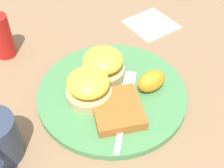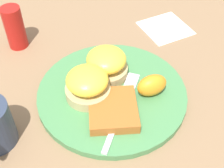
{
  "view_description": "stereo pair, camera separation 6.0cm",
  "coord_description": "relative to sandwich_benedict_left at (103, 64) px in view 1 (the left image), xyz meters",
  "views": [
    {
      "loc": [
        0.39,
        -0.16,
        0.46
      ],
      "look_at": [
        0.0,
        0.0,
        0.03
      ],
      "focal_mm": 50.0,
      "sensor_mm": 36.0,
      "label": 1
    },
    {
      "loc": [
        0.41,
        -0.1,
        0.46
      ],
      "look_at": [
        0.0,
        0.0,
        0.03
      ],
      "focal_mm": 50.0,
      "sensor_mm": 36.0,
      "label": 2
    }
  ],
  "objects": [
    {
      "name": "plate",
      "position": [
        0.05,
        -0.0,
        -0.04
      ],
      "size": [
        0.3,
        0.3,
        0.01
      ],
      "primitive_type": "cylinder",
      "color": "#47844C",
      "rests_on": "ground_plane"
    },
    {
      "name": "orange_wedge",
      "position": [
        0.07,
        0.07,
        -0.01
      ],
      "size": [
        0.05,
        0.07,
        0.04
      ],
      "primitive_type": "ellipsoid",
      "rotation": [
        0.0,
        0.0,
        4.88
      ],
      "color": "orange",
      "rests_on": "plate"
    },
    {
      "name": "condiment_bottle",
      "position": [
        -0.16,
        -0.18,
        0.01
      ],
      "size": [
        0.04,
        0.04,
        0.1
      ],
      "primitive_type": "cylinder",
      "color": "#B21914",
      "rests_on": "ground_plane"
    },
    {
      "name": "hashbrown_patty",
      "position": [
        0.1,
        -0.01,
        -0.02
      ],
      "size": [
        0.11,
        0.1,
        0.02
      ],
      "primitive_type": "cube",
      "rotation": [
        0.0,
        0.0,
        -0.16
      ],
      "color": "#A55A23",
      "rests_on": "plate"
    },
    {
      "name": "ground_plane",
      "position": [
        0.05,
        -0.0,
        -0.04
      ],
      "size": [
        1.1,
        1.1,
        0.0
      ],
      "primitive_type": "plane",
      "color": "#846647"
    },
    {
      "name": "sandwich_benedict_right",
      "position": [
        0.05,
        -0.05,
        0.0
      ],
      "size": [
        0.09,
        0.09,
        0.06
      ],
      "color": "tan",
      "rests_on": "plate"
    },
    {
      "name": "fork",
      "position": [
        0.09,
        0.01,
        -0.03
      ],
      "size": [
        0.18,
        0.12,
        0.0
      ],
      "color": "silver",
      "rests_on": "plate"
    },
    {
      "name": "napkin",
      "position": [
        -0.14,
        0.18,
        -0.04
      ],
      "size": [
        0.13,
        0.13,
        0.0
      ],
      "primitive_type": "cube",
      "rotation": [
        0.0,
        0.0,
        0.23
      ],
      "color": "white",
      "rests_on": "ground_plane"
    },
    {
      "name": "sandwich_benedict_left",
      "position": [
        0.0,
        0.0,
        0.0
      ],
      "size": [
        0.09,
        0.09,
        0.06
      ],
      "color": "tan",
      "rests_on": "plate"
    }
  ]
}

